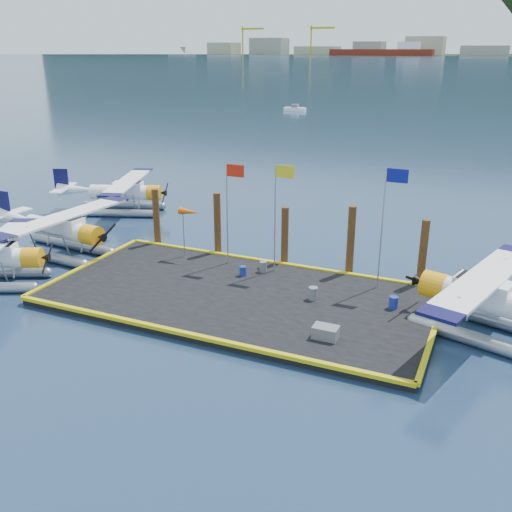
# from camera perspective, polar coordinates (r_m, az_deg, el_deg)

# --- Properties ---
(ground) EXTENTS (4000.00, 4000.00, 0.00)m
(ground) POSITION_cam_1_polar(r_m,az_deg,el_deg) (30.20, -1.78, -4.46)
(ground) COLOR #182A49
(ground) RESTS_ON ground
(dock) EXTENTS (20.00, 10.00, 0.40)m
(dock) POSITION_cam_1_polar(r_m,az_deg,el_deg) (30.12, -1.78, -4.12)
(dock) COLOR black
(dock) RESTS_ON ground
(dock_bumpers) EXTENTS (20.25, 10.25, 0.18)m
(dock_bumpers) POSITION_cam_1_polar(r_m,az_deg,el_deg) (30.00, -1.79, -3.61)
(dock_bumpers) COLOR #CBBA0B
(dock_bumpers) RESTS_ON dock
(seaplane_b) EXTENTS (9.35, 10.32, 3.66)m
(seaplane_b) POSITION_cam_1_polar(r_m,az_deg,el_deg) (38.08, -18.90, 2.29)
(seaplane_b) COLOR gray
(seaplane_b) RESTS_ON ground
(seaplane_c) EXTENTS (9.21, 9.80, 3.53)m
(seaplane_c) POSITION_cam_1_polar(r_m,az_deg,el_deg) (46.87, -13.10, 6.03)
(seaplane_c) COLOR gray
(seaplane_c) RESTS_ON ground
(seaplane_d) EXTENTS (9.90, 10.63, 3.79)m
(seaplane_d) POSITION_cam_1_polar(r_m,az_deg,el_deg) (27.98, 22.42, -4.46)
(seaplane_d) COLOR gray
(seaplane_d) RESTS_ON ground
(drum_0) EXTENTS (0.39, 0.39, 0.55)m
(drum_0) POSITION_cam_1_polar(r_m,az_deg,el_deg) (32.25, -1.31, -1.50)
(drum_0) COLOR navy
(drum_0) RESTS_ON dock
(drum_2) EXTENTS (0.47, 0.47, 0.67)m
(drum_2) POSITION_cam_1_polar(r_m,az_deg,el_deg) (29.37, 5.73, -3.73)
(drum_2) COLOR slate
(drum_2) RESTS_ON dock
(drum_4) EXTENTS (0.44, 0.44, 0.62)m
(drum_4) POSITION_cam_1_polar(r_m,az_deg,el_deg) (29.09, 13.58, -4.53)
(drum_4) COLOR navy
(drum_4) RESTS_ON dock
(drum_5) EXTENTS (0.44, 0.44, 0.61)m
(drum_5) POSITION_cam_1_polar(r_m,az_deg,el_deg) (32.79, 0.73, -1.07)
(drum_5) COLOR slate
(drum_5) RESTS_ON dock
(crate) EXTENTS (1.12, 0.75, 0.56)m
(crate) POSITION_cam_1_polar(r_m,az_deg,el_deg) (25.72, 6.97, -7.57)
(crate) COLOR slate
(crate) RESTS_ON dock
(flagpole_red) EXTENTS (1.14, 0.08, 6.00)m
(flagpole_red) POSITION_cam_1_polar(r_m,az_deg,el_deg) (32.91, -2.61, 5.75)
(flagpole_red) COLOR #93929A
(flagpole_red) RESTS_ON dock
(flagpole_yellow) EXTENTS (1.14, 0.08, 6.20)m
(flagpole_yellow) POSITION_cam_1_polar(r_m,az_deg,el_deg) (31.70, 2.27, 5.40)
(flagpole_yellow) COLOR #93929A
(flagpole_yellow) RESTS_ON dock
(flagpole_blue) EXTENTS (1.14, 0.08, 6.50)m
(flagpole_blue) POSITION_cam_1_polar(r_m,az_deg,el_deg) (30.05, 12.98, 4.41)
(flagpole_blue) COLOR #93929A
(flagpole_blue) RESTS_ON dock
(windsock) EXTENTS (1.40, 0.44, 3.12)m
(windsock) POSITION_cam_1_polar(r_m,az_deg,el_deg) (34.48, -6.66, 4.29)
(windsock) COLOR #93929A
(windsock) RESTS_ON dock
(piling_0) EXTENTS (0.44, 0.44, 4.00)m
(piling_0) POSITION_cam_1_polar(r_m,az_deg,el_deg) (37.91, -9.92, 3.66)
(piling_0) COLOR #412812
(piling_0) RESTS_ON ground
(piling_1) EXTENTS (0.44, 0.44, 4.20)m
(piling_1) POSITION_cam_1_polar(r_m,az_deg,el_deg) (35.66, -3.87, 3.03)
(piling_1) COLOR #412812
(piling_1) RESTS_ON ground
(piling_2) EXTENTS (0.44, 0.44, 3.80)m
(piling_2) POSITION_cam_1_polar(r_m,az_deg,el_deg) (33.94, 2.89, 1.80)
(piling_2) COLOR #412812
(piling_2) RESTS_ON ground
(piling_3) EXTENTS (0.44, 0.44, 4.30)m
(piling_3) POSITION_cam_1_polar(r_m,az_deg,el_deg) (32.73, 9.44, 1.30)
(piling_3) COLOR #412812
(piling_3) RESTS_ON ground
(piling_4) EXTENTS (0.44, 0.44, 4.00)m
(piling_4) POSITION_cam_1_polar(r_m,az_deg,el_deg) (32.10, 16.33, 0.07)
(piling_4) COLOR #412812
(piling_4) RESTS_ON ground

